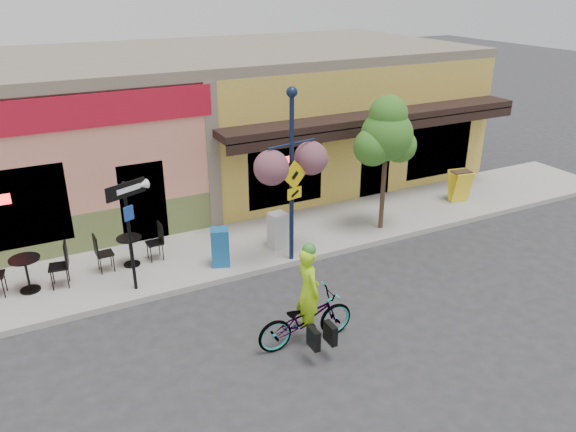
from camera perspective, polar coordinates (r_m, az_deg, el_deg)
The scene contains 14 objects.
ground at distance 13.74m, azimuth 1.80°, elevation -5.94°, with size 90.00×90.00×0.00m, color #2D2D30.
sidewalk at distance 15.28m, azimuth -1.83°, elevation -2.45°, with size 24.00×3.00×0.15m, color #9E9B93.
curb at distance 14.13m, azimuth 0.72°, elevation -4.71°, with size 24.00×0.12×0.15m, color #A8A59E.
building at distance 19.42m, azimuth -9.05°, elevation 9.69°, with size 18.20×8.20×4.50m, color tan, non-canonical shape.
bicycle at distance 11.12m, azimuth 1.80°, elevation -10.40°, with size 0.71×2.03×1.06m, color maroon.
cyclist_rider at distance 10.94m, azimuth 2.06°, elevation -8.73°, with size 0.66×0.43×1.80m, color #AEF019.
lamp_post at distance 13.29m, azimuth 0.37°, elevation 3.93°, with size 1.37×0.55×4.30m, color #13203D, non-canonical shape.
one_way_sign at distance 12.73m, azimuth -15.76°, elevation -2.10°, with size 0.98×0.21×2.57m, color black, non-canonical shape.
cafe_set_left at distance 13.80m, azimuth -25.05°, elevation -4.96°, with size 1.78×0.89×1.07m, color black, non-canonical shape.
cafe_set_right at distance 14.16m, azimuth -15.76°, elevation -3.06°, with size 1.61×0.80×0.97m, color black, non-canonical shape.
newspaper_box_blue at distance 13.73m, azimuth -6.92°, elevation -3.16°, with size 0.43×0.38×0.96m, color #1A5E9D, non-canonical shape.
newspaper_box_grey at distance 14.56m, azimuth -1.03°, elevation -1.43°, with size 0.44×0.40×0.94m, color #BDBDBD, non-canonical shape.
street_tree at distance 15.40m, azimuth 9.81°, elevation 5.29°, with size 1.48×1.48×3.79m, color #3D7A26, non-canonical shape.
sandwich_board at distance 18.23m, azimuth 17.34°, elevation 2.75°, with size 0.59×0.44×0.99m, color yellow, non-canonical shape.
Camera 1 is at (-5.88, -10.46, 6.68)m, focal length 35.00 mm.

